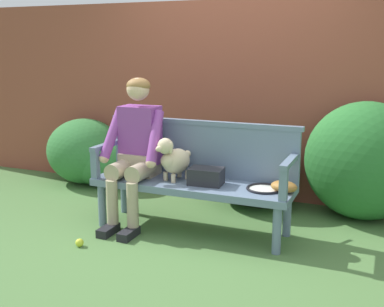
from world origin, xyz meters
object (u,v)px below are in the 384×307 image
at_px(tennis_racket, 266,188).
at_px(tennis_ball, 80,243).
at_px(person_seated, 136,146).
at_px(sports_bag, 206,176).
at_px(dog_on_bench, 174,159).
at_px(garden_bench, 192,188).
at_px(baseball_glove, 284,187).

relative_size(tennis_racket, tennis_ball, 8.53).
relative_size(person_seated, tennis_ball, 19.86).
bearing_deg(sports_bag, tennis_racket, 6.69).
distance_m(dog_on_bench, tennis_racket, 0.83).
bearing_deg(tennis_ball, dog_on_bench, 50.70).
bearing_deg(tennis_ball, garden_bench, 43.55).
bearing_deg(person_seated, tennis_racket, 2.62).
bearing_deg(sports_bag, baseball_glove, 2.73).
distance_m(dog_on_bench, baseball_glove, 0.97).
distance_m(garden_bench, tennis_racket, 0.65).
xyz_separation_m(garden_bench, tennis_ball, (-0.70, -0.67, -0.35)).
bearing_deg(baseball_glove, person_seated, -162.53).
height_order(garden_bench, dog_on_bench, dog_on_bench).
bearing_deg(tennis_racket, garden_bench, -176.41).
distance_m(garden_bench, baseball_glove, 0.79).
height_order(garden_bench, baseball_glove, baseball_glove).
bearing_deg(baseball_glove, sports_bag, -160.91).
height_order(sports_bag, tennis_ball, sports_bag).
distance_m(garden_bench, tennis_ball, 1.03).
xyz_separation_m(tennis_racket, baseball_glove, (0.15, -0.03, 0.04)).
bearing_deg(baseball_glove, dog_on_bench, -162.15).
bearing_deg(garden_bench, baseball_glove, 0.88).
bearing_deg(baseball_glove, tennis_ball, -139.09).
relative_size(garden_bench, tennis_racket, 3.09).
distance_m(person_seated, tennis_ball, 0.96).
xyz_separation_m(tennis_racket, tennis_ball, (-1.34, -0.71, -0.42)).
distance_m(tennis_racket, baseball_glove, 0.15).
xyz_separation_m(person_seated, sports_bag, (0.67, -0.01, -0.20)).
bearing_deg(dog_on_bench, person_seated, -179.89).
distance_m(dog_on_bench, tennis_ball, 1.04).
xyz_separation_m(sports_bag, tennis_ball, (-0.84, -0.65, -0.48)).
bearing_deg(person_seated, dog_on_bench, 0.11).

